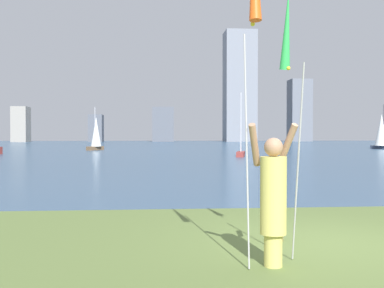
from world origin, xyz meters
name	(u,v)px	position (x,y,z in m)	size (l,w,h in m)	color
ground	(177,149)	(0.00, 50.95, -0.06)	(120.00, 138.00, 0.12)	#5B7038
person	(273,196)	(-1.30, -1.28, 0.98)	(0.73, 0.54, 1.99)	#D8CC66
kite_flag_right	(287,36)	(-0.93, -0.67, 3.32)	(0.16, 1.03, 4.01)	#B2B2B7
bag	(276,235)	(-0.84, 0.27, 0.10)	(0.21, 0.21, 0.20)	olive
sailboat_1	(382,131)	(25.07, 48.25, 2.21)	(2.36, 2.89, 5.47)	#333D51
sailboat_3	(241,152)	(4.19, 30.53, 0.35)	(1.30, 3.22, 5.23)	maroon
sailboat_5	(96,133)	(-9.47, 46.52, 1.90)	(1.84, 2.17, 4.88)	brown
skyline_tower_0	(21,124)	(-33.66, 104.51, 4.08)	(3.41, 4.80, 8.15)	gray
skyline_tower_1	(96,128)	(-16.44, 104.47, 3.17)	(3.18, 4.66, 6.35)	#565B66
skyline_tower_2	(163,125)	(-0.71, 108.13, 4.16)	(5.14, 6.85, 8.32)	#565B66
skyline_tower_3	(240,87)	(18.10, 106.57, 13.42)	(7.49, 6.82, 26.85)	gray
skyline_tower_4	(300,111)	(33.69, 108.37, 7.74)	(5.19, 5.08, 15.48)	slate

